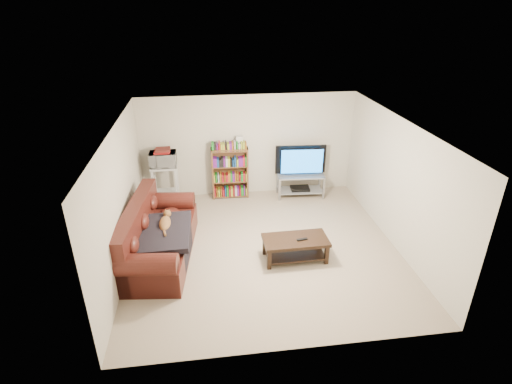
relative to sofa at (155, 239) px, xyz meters
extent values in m
plane|color=tan|center=(2.01, -0.01, -0.35)|extent=(5.00, 5.00, 0.00)
plane|color=white|center=(2.01, -0.01, 2.05)|extent=(5.00, 5.00, 0.00)
plane|color=silver|center=(2.01, 2.49, 0.85)|extent=(5.00, 0.00, 5.00)
plane|color=silver|center=(2.01, -2.51, 0.85)|extent=(5.00, 0.00, 5.00)
plane|color=silver|center=(-0.49, -0.01, 0.85)|extent=(0.00, 5.00, 5.00)
plane|color=silver|center=(4.51, -0.01, 0.85)|extent=(0.00, 5.00, 5.00)
cube|color=#451711|center=(0.10, -0.01, -0.12)|extent=(1.31, 2.53, 0.46)
cube|color=#451711|center=(-0.30, 0.03, 0.17)|extent=(0.52, 2.44, 1.02)
cube|color=#451711|center=(-0.02, -1.10, -0.06)|extent=(1.02, 0.35, 0.58)
cube|color=#451711|center=(0.21, 1.08, -0.06)|extent=(1.02, 0.35, 0.58)
cube|color=black|center=(0.18, -0.19, 0.24)|extent=(0.97, 1.24, 0.20)
cube|color=black|center=(2.51, -0.43, 0.04)|extent=(1.18, 0.61, 0.06)
cube|color=black|center=(2.51, -0.43, -0.25)|extent=(1.06, 0.55, 0.03)
cube|color=black|center=(1.99, -0.68, -0.17)|extent=(0.07, 0.07, 0.36)
cube|color=black|center=(3.04, -0.65, -0.17)|extent=(0.07, 0.07, 0.36)
cube|color=black|center=(1.98, -0.21, -0.17)|extent=(0.07, 0.07, 0.36)
cube|color=black|center=(3.03, -0.19, -0.17)|extent=(0.07, 0.07, 0.36)
cube|color=black|center=(2.62, -0.48, 0.08)|extent=(0.20, 0.08, 0.02)
cube|color=#999EA3|center=(3.21, 2.12, 0.18)|extent=(1.14, 0.57, 0.03)
cube|color=#999EA3|center=(3.21, 2.12, -0.20)|extent=(1.08, 0.54, 0.02)
cube|color=gray|center=(2.67, 1.93, -0.08)|extent=(0.05, 0.05, 0.55)
cube|color=gray|center=(3.72, 1.87, -0.08)|extent=(0.05, 0.05, 0.55)
cube|color=gray|center=(2.70, 2.37, -0.08)|extent=(0.05, 0.05, 0.55)
cube|color=gray|center=(3.74, 2.30, -0.08)|extent=(0.05, 0.05, 0.55)
imported|color=black|center=(3.21, 2.12, 0.54)|extent=(1.20, 0.23, 0.69)
cube|color=black|center=(3.21, 2.12, -0.16)|extent=(0.46, 0.34, 0.06)
cube|color=brown|center=(1.14, 2.30, 0.26)|extent=(0.05, 0.27, 1.23)
cube|color=brown|center=(1.95, 2.28, 0.26)|extent=(0.05, 0.27, 1.23)
cube|color=brown|center=(1.55, 2.29, 0.86)|extent=(0.86, 0.28, 0.03)
cube|color=maroon|center=(1.36, 2.30, 0.91)|extent=(0.25, 0.20, 0.07)
cube|color=silver|center=(0.06, 2.12, 0.57)|extent=(0.59, 0.43, 0.04)
cube|color=silver|center=(0.06, 2.12, -0.05)|extent=(0.53, 0.39, 0.03)
cube|color=silver|center=(-0.20, 1.94, 0.10)|extent=(0.05, 0.05, 0.90)
cube|color=silver|center=(0.31, 1.94, 0.10)|extent=(0.05, 0.05, 0.90)
cube|color=silver|center=(-0.20, 2.29, 0.10)|extent=(0.05, 0.05, 0.90)
cube|color=silver|center=(0.31, 2.29, 0.10)|extent=(0.05, 0.05, 0.90)
imported|color=silver|center=(0.06, 2.12, 0.75)|extent=(0.58, 0.40, 0.32)
cube|color=maroon|center=(0.06, 2.12, 0.93)|extent=(0.34, 0.30, 0.05)
camera|label=1|loc=(0.99, -6.36, 3.93)|focal=28.00mm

